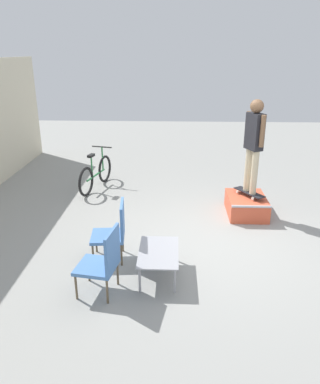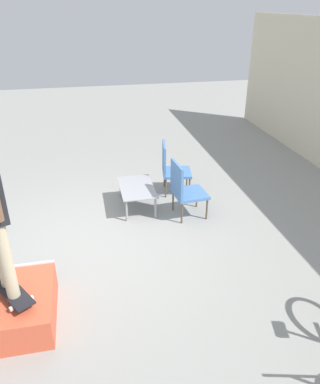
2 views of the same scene
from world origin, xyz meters
name	(u,v)px [view 1 (image 1 of 2)]	position (x,y,z in m)	size (l,w,h in m)	color
ground_plane	(211,243)	(0.00, 0.00, 0.00)	(24.00, 24.00, 0.00)	gray
skate_ramp_box	(246,205)	(1.28, -0.83, 0.19)	(1.05, 0.76, 0.40)	#DB5638
skateboard_on_ramp	(249,192)	(1.31, -0.87, 0.46)	(0.72, 0.56, 0.07)	black
person_skater	(254,139)	(1.31, -0.87, 1.57)	(0.53, 0.34, 1.84)	#C6B793
coffee_table	(159,254)	(-1.05, 0.87, 0.36)	(0.96, 0.58, 0.40)	#9E9EA3
patio_chair_left	(103,260)	(-1.51, 1.60, 0.51)	(0.60, 0.60, 0.97)	brown
patio_chair_right	(114,230)	(-0.59, 1.60, 0.51)	(0.56, 0.56, 0.97)	brown
bicycle	(96,174)	(2.67, 2.56, 0.37)	(1.70, 0.59, 0.96)	black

